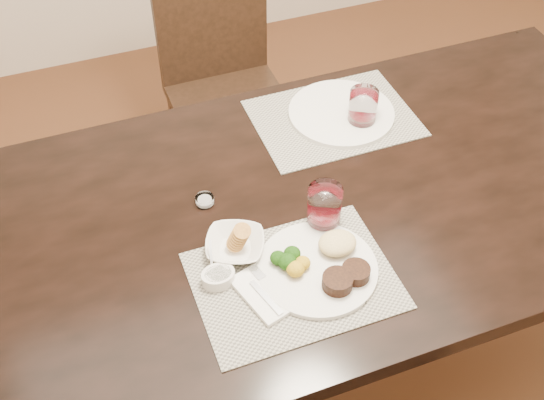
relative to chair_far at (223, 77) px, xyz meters
name	(u,v)px	position (x,y,z in m)	size (l,w,h in m)	color
ground_plane	(314,351)	(0.00, -0.93, -0.50)	(4.50, 4.50, 0.00)	#4F2D19
dining_table	(325,218)	(0.00, -0.93, 0.16)	(2.00, 1.00, 0.75)	black
chair_far	(223,77)	(0.00, 0.00, 0.00)	(0.42, 0.42, 0.90)	black
placemat_near	(294,280)	(-0.18, -1.16, 0.25)	(0.46, 0.34, 0.00)	gray
placemat_far	(333,118)	(0.15, -0.65, 0.25)	(0.46, 0.34, 0.00)	gray
dinner_plate	(323,265)	(-0.11, -1.15, 0.27)	(0.28, 0.28, 0.05)	silver
napkin_fork	(263,293)	(-0.26, -1.17, 0.26)	(0.13, 0.18, 0.02)	white
steak_knife	(352,279)	(-0.06, -1.21, 0.26)	(0.03, 0.21, 0.01)	silver
cracker_bowl	(235,245)	(-0.28, -1.02, 0.27)	(0.19, 0.19, 0.06)	silver
sauce_ramekin	(218,277)	(-0.35, -1.10, 0.27)	(0.08, 0.12, 0.06)	silver
wine_glass_near	(324,209)	(-0.05, -1.02, 0.30)	(0.08, 0.08, 0.12)	white
far_plate	(341,113)	(0.17, -0.64, 0.26)	(0.31, 0.31, 0.01)	silver
wine_glass_far	(363,109)	(0.21, -0.70, 0.30)	(0.08, 0.08, 0.11)	white
salt_cellar	(205,201)	(-0.30, -0.84, 0.26)	(0.05, 0.05, 0.02)	white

